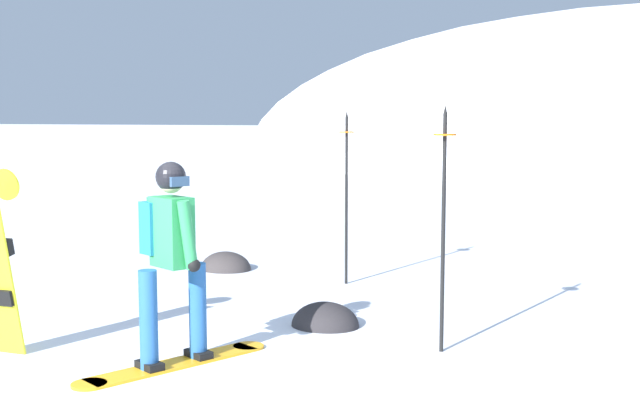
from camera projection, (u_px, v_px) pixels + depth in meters
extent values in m
plane|color=white|center=(165.00, 397.00, 6.17)|extent=(300.00, 300.00, 0.00)
cube|color=orange|center=(175.00, 364.00, 6.93)|extent=(0.96, 1.52, 0.02)
cylinder|color=orange|center=(248.00, 347.00, 7.46)|extent=(0.28, 0.28, 0.02)
cylinder|color=orange|center=(89.00, 385.00, 6.41)|extent=(0.28, 0.28, 0.02)
cube|color=black|center=(198.00, 354.00, 7.09)|extent=(0.29, 0.24, 0.06)
cube|color=black|center=(150.00, 365.00, 6.77)|extent=(0.29, 0.24, 0.06)
cylinder|color=#235699|center=(198.00, 310.00, 7.05)|extent=(0.15, 0.15, 0.82)
cylinder|color=#235699|center=(149.00, 320.00, 6.72)|extent=(0.15, 0.15, 0.82)
cube|color=#2D9351|center=(172.00, 232.00, 6.80)|extent=(0.42, 0.36, 0.58)
cylinder|color=#2D9351|center=(157.00, 229.00, 6.97)|extent=(0.17, 0.20, 0.57)
cylinder|color=#2D9351|center=(188.00, 235.00, 6.64)|extent=(0.17, 0.20, 0.57)
sphere|color=black|center=(161.00, 257.00, 7.04)|extent=(0.11, 0.11, 0.11)
sphere|color=black|center=(194.00, 265.00, 6.68)|extent=(0.11, 0.11, 0.11)
cube|color=teal|center=(159.00, 227.00, 6.95)|extent=(0.29, 0.33, 0.44)
cube|color=teal|center=(153.00, 235.00, 7.03)|extent=(0.14, 0.21, 0.20)
sphere|color=beige|center=(171.00, 181.00, 6.75)|extent=(0.21, 0.21, 0.21)
sphere|color=black|center=(171.00, 177.00, 6.75)|extent=(0.25, 0.25, 0.25)
cube|color=navy|center=(180.00, 181.00, 6.66)|extent=(0.10, 0.16, 0.08)
cylinder|color=yellow|center=(5.00, 185.00, 7.13)|extent=(0.28, 0.07, 0.28)
cube|color=black|center=(1.00, 297.00, 7.14)|extent=(0.25, 0.09, 0.15)
cylinder|color=black|center=(443.00, 234.00, 7.23)|extent=(0.04, 0.04, 2.10)
cylinder|color=orange|center=(445.00, 135.00, 7.13)|extent=(0.20, 0.20, 0.02)
cone|color=black|center=(445.00, 109.00, 7.11)|extent=(0.04, 0.04, 0.08)
cylinder|color=black|center=(346.00, 201.00, 10.19)|extent=(0.04, 0.04, 2.07)
cylinder|color=orange|center=(347.00, 132.00, 10.09)|extent=(0.20, 0.20, 0.02)
cone|color=black|center=(347.00, 114.00, 10.07)|extent=(0.04, 0.04, 0.08)
ellipsoid|color=#282628|center=(325.00, 326.00, 8.23)|extent=(0.69, 0.59, 0.48)
ellipsoid|color=#383333|center=(226.00, 270.00, 11.24)|extent=(0.71, 0.60, 0.50)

